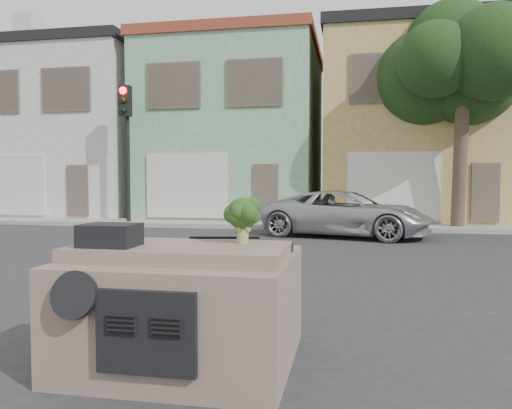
% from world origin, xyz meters
% --- Properties ---
extents(ground_plane, '(120.00, 120.00, 0.00)m').
position_xyz_m(ground_plane, '(0.00, 0.00, 0.00)').
color(ground_plane, '#303033').
rests_on(ground_plane, ground).
extents(sidewalk, '(40.00, 3.00, 0.15)m').
position_xyz_m(sidewalk, '(0.00, 10.50, 0.07)').
color(sidewalk, gray).
rests_on(sidewalk, ground).
extents(townhouse_white, '(7.20, 8.20, 7.55)m').
position_xyz_m(townhouse_white, '(-11.00, 14.50, 3.77)').
color(townhouse_white, silver).
rests_on(townhouse_white, ground).
extents(townhouse_mint, '(7.20, 8.20, 7.55)m').
position_xyz_m(townhouse_mint, '(-3.50, 14.50, 3.77)').
color(townhouse_mint, '#7BAB85').
rests_on(townhouse_mint, ground).
extents(townhouse_tan, '(7.20, 8.20, 7.55)m').
position_xyz_m(townhouse_tan, '(4.00, 14.50, 3.77)').
color(townhouse_tan, tan).
rests_on(townhouse_tan, ground).
extents(silver_pickup, '(5.34, 3.41, 1.37)m').
position_xyz_m(silver_pickup, '(1.40, 7.53, 0.00)').
color(silver_pickup, '#ABADB2').
rests_on(silver_pickup, ground).
extents(traffic_signal, '(0.40, 0.40, 5.10)m').
position_xyz_m(traffic_signal, '(-6.50, 9.50, 2.55)').
color(traffic_signal, black).
rests_on(traffic_signal, ground).
extents(tree_near, '(4.40, 4.00, 8.50)m').
position_xyz_m(tree_near, '(5.00, 9.80, 4.25)').
color(tree_near, '#1C3815').
rests_on(tree_near, ground).
extents(car_dashboard, '(2.00, 1.80, 1.12)m').
position_xyz_m(car_dashboard, '(0.00, -3.00, 0.56)').
color(car_dashboard, '#7C665B').
rests_on(car_dashboard, ground).
extents(instrument_hump, '(0.48, 0.38, 0.20)m').
position_xyz_m(instrument_hump, '(-0.58, -3.35, 1.22)').
color(instrument_hump, black).
rests_on(instrument_hump, car_dashboard).
extents(wiper_arm, '(0.69, 0.15, 0.02)m').
position_xyz_m(wiper_arm, '(0.28, -2.62, 1.13)').
color(wiper_arm, black).
rests_on(wiper_arm, car_dashboard).
extents(broccoli, '(0.49, 0.49, 0.43)m').
position_xyz_m(broccoli, '(0.53, -2.91, 1.34)').
color(broccoli, '#1F3B14').
rests_on(broccoli, car_dashboard).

